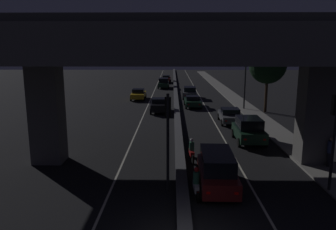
% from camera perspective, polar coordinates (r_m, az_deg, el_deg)
% --- Properties ---
extents(lane_line_left_inner, '(0.12, 126.00, 0.00)m').
position_cam_1_polar(lane_line_left_inner, '(45.74, -3.04, 2.80)').
color(lane_line_left_inner, beige).
rests_on(lane_line_left_inner, ground_plane).
extents(lane_line_right_inner, '(0.12, 126.00, 0.00)m').
position_cam_1_polar(lane_line_right_inner, '(45.81, 5.80, 2.77)').
color(lane_line_right_inner, beige).
rests_on(lane_line_right_inner, ground_plane).
extents(median_divider, '(0.58, 126.00, 0.41)m').
position_cam_1_polar(median_divider, '(45.61, 1.39, 3.04)').
color(median_divider, '#4C4C51').
rests_on(median_divider, ground_plane).
extents(sidewalk_right, '(2.26, 126.00, 0.13)m').
position_cam_1_polar(sidewalk_right, '(39.67, 13.40, 1.27)').
color(sidewalk_right, gray).
rests_on(sidewalk_right, ground_plane).
extents(elevated_overpass, '(23.74, 11.00, 8.86)m').
position_cam_1_polar(elevated_overpass, '(19.27, 2.25, 11.30)').
color(elevated_overpass, '#5B5956').
rests_on(elevated_overpass, ground_plane).
extents(traffic_light_left_of_median, '(0.30, 0.49, 4.82)m').
position_cam_1_polar(traffic_light_left_of_median, '(15.52, -0.02, -1.81)').
color(traffic_light_left_of_median, black).
rests_on(traffic_light_left_of_median, ground_plane).
extents(traffic_light_right_of_median, '(0.30, 0.49, 4.95)m').
position_cam_1_polar(traffic_light_right_of_median, '(17.27, 27.00, -1.42)').
color(traffic_light_right_of_median, black).
rests_on(traffic_light_right_of_median, ground_plane).
extents(street_lamp, '(2.54, 0.32, 7.18)m').
position_cam_1_polar(street_lamp, '(38.09, 12.76, 7.35)').
color(street_lamp, '#2D2D30').
rests_on(street_lamp, ground_plane).
extents(car_dark_red_lead, '(1.98, 4.43, 1.83)m').
position_cam_1_polar(car_dark_red_lead, '(16.66, 8.53, -9.35)').
color(car_dark_red_lead, '#591414').
rests_on(car_dark_red_lead, ground_plane).
extents(car_dark_green_second, '(2.10, 4.04, 1.85)m').
position_cam_1_polar(car_dark_green_second, '(25.13, 13.89, -2.49)').
color(car_dark_green_second, black).
rests_on(car_dark_green_second, ground_plane).
extents(car_grey_third, '(2.04, 4.24, 1.40)m').
position_cam_1_polar(car_grey_third, '(31.36, 10.73, -0.06)').
color(car_grey_third, '#515459').
rests_on(car_grey_third, ground_plane).
extents(car_dark_green_fourth, '(2.03, 4.13, 1.36)m').
position_cam_1_polar(car_dark_green_fourth, '(39.36, 4.30, 2.40)').
color(car_dark_green_fourth, black).
rests_on(car_dark_green_fourth, ground_plane).
extents(car_grey_fifth, '(2.10, 4.26, 1.64)m').
position_cam_1_polar(car_grey_fifth, '(46.30, 3.80, 3.98)').
color(car_grey_fifth, '#515459').
rests_on(car_grey_fifth, ground_plane).
extents(car_black_lead_oncoming, '(2.09, 4.16, 1.52)m').
position_cam_1_polar(car_black_lead_oncoming, '(36.11, -1.59, 1.74)').
color(car_black_lead_oncoming, black).
rests_on(car_black_lead_oncoming, ground_plane).
extents(car_taxi_yellow_second_oncoming, '(2.03, 4.40, 1.46)m').
position_cam_1_polar(car_taxi_yellow_second_oncoming, '(45.41, -5.17, 3.64)').
color(car_taxi_yellow_second_oncoming, gold).
rests_on(car_taxi_yellow_second_oncoming, ground_plane).
extents(car_dark_green_third_oncoming, '(1.99, 4.58, 1.77)m').
position_cam_1_polar(car_dark_green_third_oncoming, '(58.68, -0.79, 5.62)').
color(car_dark_green_third_oncoming, black).
rests_on(car_dark_green_third_oncoming, ground_plane).
extents(car_dark_red_fourth_oncoming, '(1.95, 4.16, 1.49)m').
position_cam_1_polar(car_dark_red_fourth_oncoming, '(67.96, -0.28, 6.31)').
color(car_dark_red_fourth_oncoming, '#591414').
rests_on(car_dark_red_fourth_oncoming, ground_plane).
extents(motorcycle_white_filtering_near, '(0.33, 1.86, 1.45)m').
position_cam_1_polar(motorcycle_white_filtering_near, '(15.78, 4.96, -11.88)').
color(motorcycle_white_filtering_near, black).
rests_on(motorcycle_white_filtering_near, ground_plane).
extents(motorcycle_red_filtering_mid, '(0.34, 1.91, 1.42)m').
position_cam_1_polar(motorcycle_red_filtering_mid, '(20.53, 4.14, -6.31)').
color(motorcycle_red_filtering_mid, black).
rests_on(motorcycle_red_filtering_mid, ground_plane).
extents(pedestrian_on_sidewalk, '(0.39, 0.39, 1.74)m').
position_cam_1_polar(pedestrian_on_sidewalk, '(21.25, 26.45, -5.80)').
color(pedestrian_on_sidewalk, black).
rests_on(pedestrian_on_sidewalk, sidewalk_right).
extents(roadside_tree_kerbside_mid, '(3.98, 3.98, 7.11)m').
position_cam_1_polar(roadside_tree_kerbside_mid, '(37.21, 16.98, 8.25)').
color(roadside_tree_kerbside_mid, '#38281C').
rests_on(roadside_tree_kerbside_mid, ground_plane).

